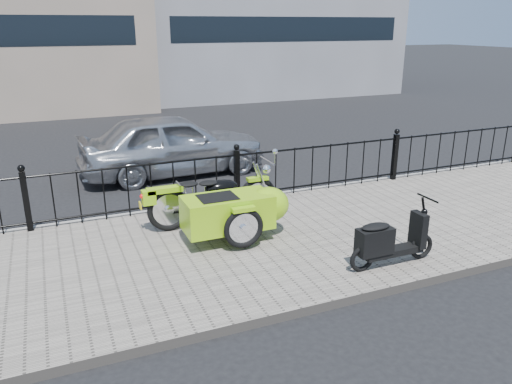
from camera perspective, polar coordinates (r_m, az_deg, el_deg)
name	(u,v)px	position (r m, az deg, el deg)	size (l,w,h in m)	color
ground	(266,233)	(8.11, 1.14, -4.70)	(120.00, 120.00, 0.00)	black
sidewalk	(279,241)	(7.68, 2.67, -5.64)	(30.00, 3.80, 0.12)	#6D665C
curb	(235,202)	(9.33, -2.46, -1.12)	(30.00, 0.10, 0.12)	gray
iron_fence	(237,177)	(9.04, -2.19, 1.74)	(14.11, 0.11, 1.08)	black
motorcycle_sidecar	(235,207)	(7.53, -2.37, -1.73)	(2.28, 1.48, 0.98)	black
scooter	(388,242)	(6.88, 14.84, -5.52)	(1.34, 0.39, 0.91)	black
spare_tire	(231,216)	(7.66, -2.85, -2.70)	(0.61, 0.61, 0.09)	black
sedan_car	(173,144)	(11.24, -9.50, 5.42)	(1.63, 4.05, 1.38)	#B0B2B7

